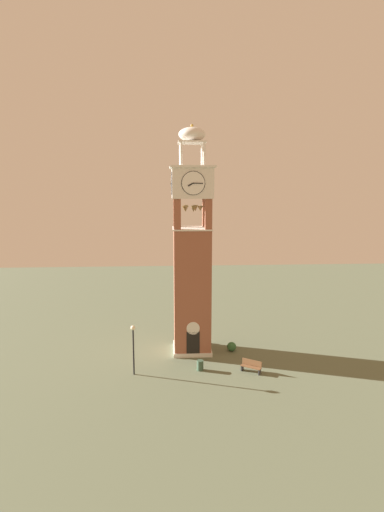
% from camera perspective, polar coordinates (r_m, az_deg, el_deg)
% --- Properties ---
extents(ground, '(80.00, 80.00, 0.00)m').
position_cam_1_polar(ground, '(37.19, 0.00, -12.88)').
color(ground, '#5B664C').
extents(clock_tower, '(3.67, 3.67, 19.16)m').
position_cam_1_polar(clock_tower, '(34.97, 0.00, -0.81)').
color(clock_tower, '#93543D').
rests_on(clock_tower, ground).
extents(park_bench, '(1.57, 1.27, 0.95)m').
position_cam_1_polar(park_bench, '(33.32, 8.18, -14.82)').
color(park_bench, brown).
rests_on(park_bench, ground).
extents(lamp_post, '(0.36, 0.36, 3.89)m').
position_cam_1_polar(lamp_post, '(32.08, -8.11, -11.51)').
color(lamp_post, black).
rests_on(lamp_post, ground).
extents(trash_bin, '(0.52, 0.52, 0.80)m').
position_cam_1_polar(trash_bin, '(33.35, 1.13, -14.85)').
color(trash_bin, '#38513D').
rests_on(trash_bin, ground).
extents(shrub_near_entry, '(0.80, 0.80, 0.78)m').
position_cam_1_polar(shrub_near_entry, '(37.09, 5.49, -12.34)').
color(shrub_near_entry, '#336638').
rests_on(shrub_near_entry, ground).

